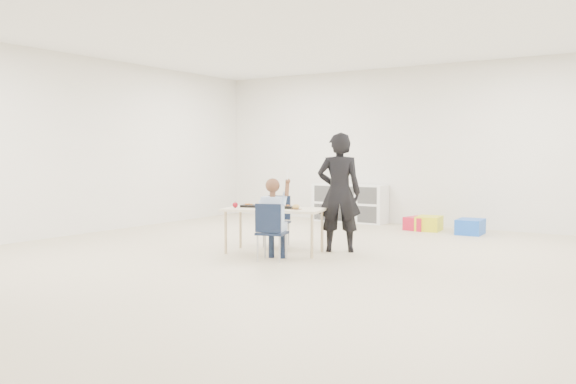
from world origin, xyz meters
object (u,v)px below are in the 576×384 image
Objects in this scene: adult at (339,192)px; child at (272,215)px; table at (274,230)px; cubby_shelf at (350,203)px; chair_near at (272,232)px.

child is at bearing 44.13° from adult.
table is 0.98× the size of cubby_shelf.
table is 0.97m from adult.
child is at bearing -15.72° from chair_near.
cubby_shelf is at bearing -91.78° from adult.
chair_near is (0.29, -0.47, 0.05)m from table.
adult is (1.43, -3.10, 0.42)m from cubby_shelf.
adult reaches higher than cubby_shelf.
child is 4.25m from cubby_shelf.
child is (0.00, 0.00, 0.20)m from chair_near.
table is 3.72m from cubby_shelf.
adult is (0.36, 1.01, 0.23)m from child.
child is at bearing -75.35° from cubby_shelf.
table is 2.00× the size of chair_near.
adult reaches higher than child.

